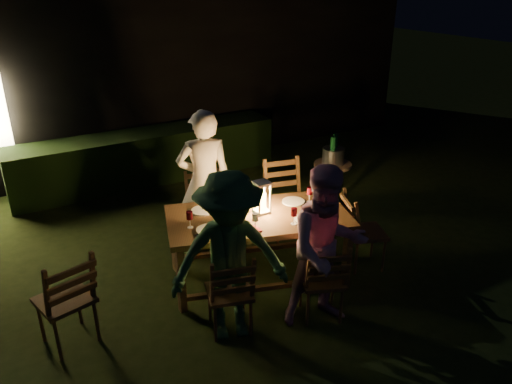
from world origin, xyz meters
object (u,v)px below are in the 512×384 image
person_opp_left (230,258)px  bottle_bucket_a (332,154)px  lantern (262,199)px  chair_far_left (207,227)px  bottle_table (234,205)px  dining_table (258,222)px  chair_near_right (321,293)px  ice_bucket (333,156)px  chair_end (364,244)px  bottle_bucket_b (335,151)px  person_house_side (204,182)px  chair_near_left (230,305)px  chair_spare (68,315)px  side_table (332,169)px  chair_far_right (287,217)px  person_opp_right (327,248)px

person_opp_left → bottle_bucket_a: (2.38, 1.62, 0.05)m
person_opp_left → lantern: 1.01m
lantern → bottle_bucket_a: bearing=29.4°
chair_far_left → bottle_table: (-0.03, -0.80, 0.63)m
dining_table → chair_far_left: chair_far_left is taller
chair_near_right → ice_bucket: ice_bucket is taller
chair_end → bottle_bucket_b: bearing=176.0°
person_house_side → ice_bucket: size_ratio=5.77×
chair_near_left → ice_bucket: ice_bucket is taller
bottle_table → ice_bucket: (2.00, 0.93, -0.12)m
chair_spare → lantern: bearing=-12.5°
chair_end → person_house_side: bearing=-112.3°
person_house_side → bottle_bucket_b: size_ratio=5.41×
chair_near_right → bottle_bucket_b: bottle_bucket_b is taller
chair_near_left → person_house_side: person_house_side is taller
side_table → bottle_table: bearing=-155.1°
chair_far_right → side_table: (1.02, 0.42, 0.30)m
chair_end → person_opp_right: bearing=-39.8°
chair_far_right → bottle_bucket_a: bearing=-146.8°
chair_spare → bottle_bucket_a: size_ratio=3.11×
chair_far_left → lantern: 1.09m
person_opp_left → lantern: person_opp_left is taller
person_house_side → ice_bucket: (1.96, 0.09, -0.06)m
lantern → bottle_bucket_b: size_ratio=1.09×
bottle_bucket_a → person_opp_right: bearing=-129.0°
chair_end → person_opp_left: (-1.85, -0.30, 0.53)m
person_opp_right → bottle_bucket_b: (1.62, 1.96, 0.06)m
bottle_table → bottle_bucket_a: size_ratio=0.88×
person_opp_left → chair_near_left: bearing=89.5°
chair_far_left → person_opp_right: bearing=119.2°
chair_far_right → chair_end: chair_far_right is taller
person_opp_right → ice_bucket: 2.48m
chair_near_left → lantern: lantern is taller
chair_near_left → ice_bucket: size_ratio=3.00×
chair_far_right → person_house_side: person_house_side is taller
dining_table → side_table: 2.03m
chair_near_right → person_house_side: size_ratio=0.52×
chair_near_left → chair_end: bearing=23.2°
person_opp_right → person_opp_left: size_ratio=0.98×
chair_near_right → person_opp_left: (-0.87, 0.21, 0.54)m
chair_near_right → bottle_bucket_a: size_ratio=2.79×
chair_far_right → chair_far_left: bearing=-5.1°
chair_spare → person_opp_left: size_ratio=0.61×
chair_far_right → person_opp_right: (-0.55, -1.50, 0.48)m
lantern → bottle_table: lantern is taller
chair_near_right → person_house_side: (-0.40, 1.78, 0.59)m
side_table → bottle_bucket_b: bearing=38.7°
chair_end → bottle_bucket_b: (0.64, 1.40, 0.58)m
chair_near_left → person_house_side: (0.46, 1.52, 0.59)m
bottle_table → side_table: bearing=24.9°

